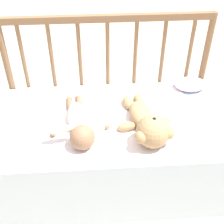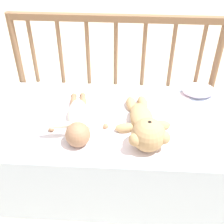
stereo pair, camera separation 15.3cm
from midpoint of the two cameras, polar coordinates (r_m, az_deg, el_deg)
ground_plane at (r=1.88m, az=2.38°, el=-11.70°), size 12.00×12.00×0.00m
crib_mattress at (r=1.72m, az=2.57°, el=-7.15°), size 1.14×0.62×0.43m
crib_rail at (r=1.75m, az=3.18°, el=9.34°), size 1.14×0.04×0.85m
blanket at (r=1.55m, az=2.19°, el=-1.95°), size 0.86×0.55×0.01m
teddy_bear at (r=1.46m, az=9.10°, el=-2.81°), size 0.27×0.43×0.16m
baby at (r=1.50m, az=-3.35°, el=-1.75°), size 0.31×0.43×0.12m
small_pillow at (r=1.81m, az=17.87°, el=3.73°), size 0.18×0.13×0.06m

